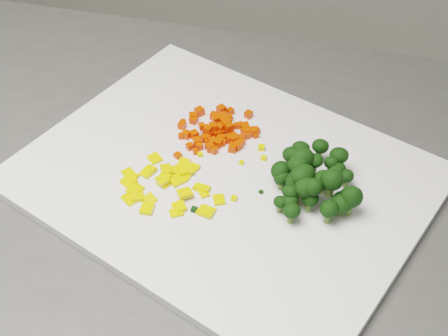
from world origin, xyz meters
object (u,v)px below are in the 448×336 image
at_px(pepper_pile, 173,181).
at_px(carrot_pile, 217,124).
at_px(cutting_board, 224,177).
at_px(broccoli_pile, 320,177).

bearing_deg(pepper_pile, carrot_pile, 88.35).
bearing_deg(cutting_board, carrot_pile, 122.49).
relative_size(carrot_pile, broccoli_pile, 0.83).
height_order(carrot_pile, pepper_pile, carrot_pile).
bearing_deg(pepper_pile, cutting_board, 45.23).
xyz_separation_m(cutting_board, broccoli_pile, (0.12, 0.02, 0.04)).
xyz_separation_m(cutting_board, carrot_pile, (-0.04, 0.07, 0.02)).
bearing_deg(cutting_board, broccoli_pile, 8.65).
bearing_deg(broccoli_pile, pepper_pile, -158.52).
bearing_deg(broccoli_pile, carrot_pile, 162.87).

